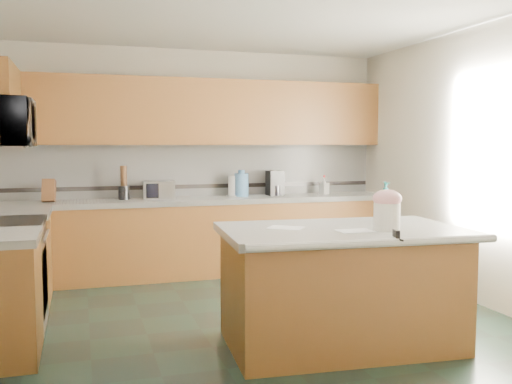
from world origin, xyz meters
name	(u,v)px	position (x,y,z in m)	size (l,w,h in m)	color
floor	(251,324)	(0.00, 0.00, 0.00)	(4.60, 4.60, 0.00)	black
ceiling	(251,6)	(0.00, 0.00, 2.70)	(4.60, 4.60, 0.00)	white
wall_back	(197,161)	(0.00, 2.32, 1.35)	(4.60, 0.04, 2.70)	beige
wall_front	(396,189)	(0.00, -2.32, 1.35)	(4.60, 0.04, 2.70)	beige
wall_right	(481,166)	(2.32, 0.00, 1.35)	(0.04, 4.60, 2.70)	beige
back_base_cab	(203,239)	(0.00, 2.00, 0.43)	(4.60, 0.60, 0.86)	#523414
back_countertop	(203,200)	(0.00, 2.00, 0.89)	(4.60, 0.64, 0.06)	white
back_upper_cab	(200,112)	(0.00, 2.13, 1.94)	(4.60, 0.33, 0.78)	#523414
back_backsplash	(198,170)	(0.00, 2.29, 1.24)	(4.60, 0.02, 0.63)	silver
back_accent_band	(198,186)	(0.00, 2.28, 1.04)	(4.60, 0.01, 0.05)	black
left_base_cab_rear	(17,260)	(-2.00, 1.29, 0.43)	(0.60, 0.82, 0.86)	#523414
left_counter_rear	(15,213)	(-2.00, 1.29, 0.89)	(0.64, 0.82, 0.06)	white
range_body	(7,277)	(-2.00, 0.50, 0.44)	(0.60, 0.76, 0.88)	#B7B7BC
range_oven_door	(44,280)	(-1.71, 0.50, 0.40)	(0.02, 0.68, 0.55)	black
range_cooktop	(5,223)	(-2.00, 0.50, 0.90)	(0.62, 0.78, 0.04)	black
range_handle	(46,236)	(-1.68, 0.50, 0.78)	(0.02, 0.02, 0.66)	#B7B7BC
microwave	(1,123)	(-2.00, 0.50, 1.73)	(0.73, 0.50, 0.41)	#B7B7BC
island_base	(341,290)	(0.52, -0.69, 0.43)	(1.72, 0.98, 0.86)	#523414
island_top	(341,231)	(0.52, -0.69, 0.89)	(1.82, 1.08, 0.06)	white
island_bullnose	(376,243)	(0.52, -1.23, 0.89)	(0.06, 0.06, 1.82)	white
treat_jar	(387,217)	(0.78, -0.90, 1.02)	(0.19, 0.19, 0.20)	white
treat_jar_lid	(387,199)	(0.78, -0.90, 1.16)	(0.21, 0.21, 0.13)	pink
treat_jar_knob	(387,192)	(0.78, -0.90, 1.20)	(0.02, 0.02, 0.07)	tan
treat_jar_knob_end_l	(383,192)	(0.75, -0.90, 1.20)	(0.04, 0.04, 0.04)	tan
treat_jar_knob_end_r	(392,192)	(0.82, -0.90, 1.20)	(0.04, 0.04, 0.04)	tan
soap_bottle_island	(386,201)	(1.05, -0.41, 1.08)	(0.12, 0.13, 0.32)	teal
paper_sheet_a	(355,231)	(0.54, -0.88, 0.92)	(0.26, 0.19, 0.00)	white
paper_sheet_b	(286,228)	(0.10, -0.57, 0.92)	(0.26, 0.20, 0.00)	white
clamp_body	(396,236)	(0.68, -1.21, 0.93)	(0.03, 0.09, 0.08)	black
clamp_handle	(400,240)	(0.68, -1.26, 0.91)	(0.01, 0.01, 0.06)	black
knife_block	(49,191)	(-1.73, 2.05, 1.04)	(0.14, 0.11, 0.25)	#472814
utensil_crock	(124,193)	(-0.91, 2.08, 1.00)	(0.13, 0.13, 0.16)	black
utensil_bundle	(124,176)	(-0.91, 2.08, 1.19)	(0.07, 0.07, 0.23)	#472814
toaster_oven	(159,190)	(-0.52, 2.05, 1.02)	(0.36, 0.25, 0.21)	#B7B7BC
toaster_oven_door	(160,191)	(-0.52, 1.93, 1.02)	(0.32, 0.01, 0.17)	black
paper_towel	(233,186)	(0.39, 2.10, 1.05)	(0.11, 0.11, 0.25)	white
paper_towel_base	(233,196)	(0.39, 2.10, 0.93)	(0.17, 0.17, 0.01)	#B7B7BC
water_jug	(241,185)	(0.49, 2.06, 1.06)	(0.17, 0.17, 0.28)	#5488BE
water_jug_neck	(241,172)	(0.49, 2.06, 1.22)	(0.08, 0.08, 0.04)	#5488BE
coffee_maker	(275,183)	(0.93, 2.08, 1.07)	(0.18, 0.20, 0.31)	black
coffee_carafe	(276,191)	(0.93, 2.03, 0.98)	(0.13, 0.13, 0.13)	black
soap_bottle_back	(324,186)	(1.59, 2.05, 1.03)	(0.10, 0.10, 0.21)	white
soap_back_cap	(324,176)	(1.59, 2.05, 1.15)	(0.02, 0.02, 0.03)	red
window_light_proxy	(493,150)	(2.29, -0.20, 1.50)	(0.02, 1.40, 1.10)	white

